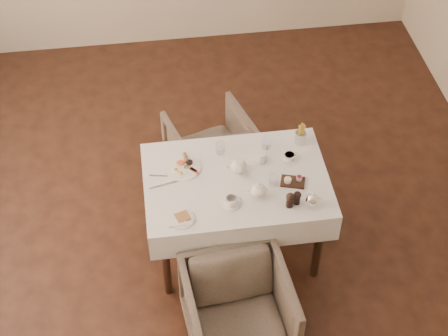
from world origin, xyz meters
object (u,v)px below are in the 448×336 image
Objects in this scene: table at (236,190)px; armchair_far at (211,149)px; armchair_near at (238,312)px; breakfast_plate at (183,167)px; teapot_centre at (239,165)px.

armchair_far is (-0.08, 0.79, -0.34)m from table.
armchair_near is 1.58m from armchair_far.
table is 1.98× the size of armchair_far.
breakfast_plate reaches higher than armchair_near.
breakfast_plate reaches higher than armchair_far.
teapot_centre is (0.38, -0.10, 0.06)m from breakfast_plate.
table is 0.19m from teapot_centre.
table is at bearing 77.35° from armchair_near.
table is 0.41m from breakfast_plate.
teapot_centre is at bearing 67.02° from table.
table is 0.87m from armchair_far.
teapot_centre is at bearing 81.33° from armchair_far.
table reaches higher than armchair_near.
teapot_centre reaches higher than breakfast_plate.
teapot_centre is (0.03, 0.06, 0.18)m from table.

